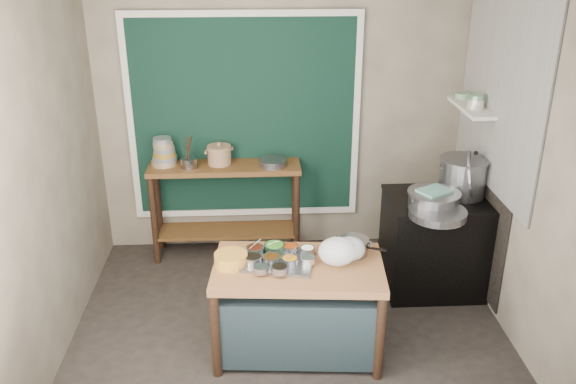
{
  "coord_description": "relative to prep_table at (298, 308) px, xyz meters",
  "views": [
    {
      "loc": [
        -0.24,
        -4.19,
        3.01
      ],
      "look_at": [
        0.0,
        0.25,
        1.1
      ],
      "focal_mm": 38.0,
      "sensor_mm": 36.0,
      "label": 1
    }
  ],
  "objects": [
    {
      "name": "wide_bowl",
      "position": [
        -0.14,
        1.53,
        0.61
      ],
      "size": [
        0.29,
        0.29,
        0.07
      ],
      "primitive_type": "cylinder",
      "rotation": [
        0.0,
        0.0,
        0.12
      ],
      "color": "gray",
      "rests_on": "back_counter"
    },
    {
      "name": "bowl_stack",
      "position": [
        -1.17,
        1.61,
        0.69
      ],
      "size": [
        0.24,
        0.24,
        0.27
      ],
      "color": "tan",
      "rests_on": "back_counter"
    },
    {
      "name": "soot_patch",
      "position": [
        1.69,
        0.95,
        0.32
      ],
      "size": [
        0.01,
        1.3,
        1.3
      ],
      "primitive_type": "cube",
      "color": "black",
      "rests_on": "right_wall"
    },
    {
      "name": "right_wall",
      "position": [
        1.71,
        0.3,
        1.02
      ],
      "size": [
        0.02,
        3.0,
        2.8
      ],
      "primitive_type": "cube",
      "color": "gray",
      "rests_on": "floor"
    },
    {
      "name": "yellow_basin",
      "position": [
        -0.49,
        0.02,
        0.42
      ],
      "size": [
        0.31,
        0.31,
        0.09
      ],
      "primitive_type": "cylinder",
      "rotation": [
        0.0,
        0.0,
        -0.33
      ],
      "color": "#BE8528",
      "rests_on": "prep_table"
    },
    {
      "name": "left_wall",
      "position": [
        -1.81,
        0.3,
        1.02
      ],
      "size": [
        0.02,
        3.0,
        2.8
      ],
      "primitive_type": "cube",
      "color": "gray",
      "rests_on": "floor"
    },
    {
      "name": "condiment_bowls",
      "position": [
        -0.16,
        0.05,
        0.42
      ],
      "size": [
        0.54,
        0.45,
        0.06
      ],
      "color": "gray",
      "rests_on": "condiment_tray"
    },
    {
      "name": "wall_shelf",
      "position": [
        1.58,
        1.15,
        1.23
      ],
      "size": [
        0.22,
        0.7,
        0.03
      ],
      "primitive_type": "cube",
      "color": "beige",
      "rests_on": "right_wall"
    },
    {
      "name": "saucepan",
      "position": [
        0.43,
        0.14,
        0.44
      ],
      "size": [
        0.31,
        0.31,
        0.13
      ],
      "primitive_type": null,
      "rotation": [
        0.0,
        0.0,
        -0.41
      ],
      "color": "gray",
      "rests_on": "prep_table"
    },
    {
      "name": "shallow_pan",
      "position": [
        1.16,
        0.48,
        0.54
      ],
      "size": [
        0.49,
        0.49,
        0.06
      ],
      "primitive_type": "cylinder",
      "rotation": [
        0.0,
        0.0,
        0.05
      ],
      "color": "gray",
      "rests_on": "stove_top"
    },
    {
      "name": "back_wall",
      "position": [
        -0.05,
        1.81,
        1.02
      ],
      "size": [
        3.5,
        0.02,
        2.8
      ],
      "primitive_type": "cube",
      "color": "gray",
      "rests_on": "floor"
    },
    {
      "name": "shelf_bowl_green",
      "position": [
        1.58,
        1.41,
        1.27
      ],
      "size": [
        0.17,
        0.17,
        0.05
      ],
      "primitive_type": "cylinder",
      "rotation": [
        0.0,
        0.0,
        -0.28
      ],
      "color": "gray",
      "rests_on": "wall_shelf"
    },
    {
      "name": "plastic_bag_b",
      "position": [
        0.38,
        0.06,
        0.46
      ],
      "size": [
        0.26,
        0.22,
        0.18
      ],
      "primitive_type": "ellipsoid",
      "rotation": [
        0.0,
        0.0,
        0.09
      ],
      "color": "white",
      "rests_on": "prep_table"
    },
    {
      "name": "utensil_cup",
      "position": [
        -0.93,
        1.53,
        0.62
      ],
      "size": [
        0.17,
        0.17,
        0.1
      ],
      "primitive_type": "cylinder",
      "rotation": [
        0.0,
        0.0,
        -0.07
      ],
      "color": "gray",
      "rests_on": "back_counter"
    },
    {
      "name": "prep_table",
      "position": [
        0.0,
        0.0,
        0.0
      ],
      "size": [
        1.3,
        0.82,
        0.75
      ],
      "primitive_type": "cube",
      "rotation": [
        0.0,
        0.0,
        -0.08
      ],
      "color": "brown",
      "rests_on": "floor"
    },
    {
      "name": "stock_pot",
      "position": [
        1.49,
        0.91,
        0.67
      ],
      "size": [
        0.51,
        0.51,
        0.33
      ],
      "primitive_type": null,
      "rotation": [
        0.0,
        0.0,
        0.22
      ],
      "color": "gray",
      "rests_on": "stove_top"
    },
    {
      "name": "tile_panel",
      "position": [
        1.69,
        0.85,
        1.48
      ],
      "size": [
        0.02,
        1.7,
        1.7
      ],
      "primitive_type": "cube",
      "color": "#B2B2AA",
      "rests_on": "right_wall"
    },
    {
      "name": "green_cloth",
      "position": [
        1.17,
        0.66,
        0.66
      ],
      "size": [
        0.32,
        0.3,
        0.02
      ],
      "primitive_type": "cube",
      "rotation": [
        0.0,
        0.0,
        0.51
      ],
      "color": "slate",
      "rests_on": "steamer"
    },
    {
      "name": "curtain_frame",
      "position": [
        -0.4,
        1.76,
        0.98
      ],
      "size": [
        2.22,
        0.03,
        2.02
      ],
      "primitive_type": null,
      "color": "beige",
      "rests_on": "back_wall"
    },
    {
      "name": "pot_lid",
      "position": [
        1.54,
        0.87,
        0.71
      ],
      "size": [
        0.25,
        0.43,
        0.42
      ],
      "primitive_type": "cylinder",
      "rotation": [
        0.0,
        1.36,
        -0.37
      ],
      "color": "gray",
      "rests_on": "stove_top"
    },
    {
      "name": "steamer",
      "position": [
        1.17,
        0.66,
        0.58
      ],
      "size": [
        0.59,
        0.59,
        0.15
      ],
      "primitive_type": null,
      "rotation": [
        0.0,
        0.0,
        0.42
      ],
      "color": "gray",
      "rests_on": "stove_top"
    },
    {
      "name": "plastic_bag_a",
      "position": [
        0.28,
        -0.0,
        0.48
      ],
      "size": [
        0.35,
        0.33,
        0.21
      ],
      "primitive_type": "ellipsoid",
      "rotation": [
        0.0,
        0.0,
        -0.38
      ],
      "color": "white",
      "rests_on": "prep_table"
    },
    {
      "name": "condiment_tray",
      "position": [
        -0.15,
        0.03,
        0.39
      ],
      "size": [
        0.58,
        0.47,
        0.02
      ],
      "primitive_type": "cube",
      "rotation": [
        0.0,
        0.0,
        -0.22
      ],
      "color": "gray",
      "rests_on": "prep_table"
    },
    {
      "name": "stove_block",
      "position": [
        1.3,
        0.85,
        0.05
      ],
      "size": [
        0.9,
        0.68,
        0.85
      ],
      "primitive_type": "cube",
      "color": "black",
      "rests_on": "floor"
    },
    {
      "name": "curtain_panel",
      "position": [
        -0.4,
        1.77,
        0.98
      ],
      "size": [
        2.1,
        0.02,
        1.9
      ],
      "primitive_type": "cube",
      "color": "black",
      "rests_on": "back_wall"
    },
    {
      "name": "shelf_bowl_stack",
      "position": [
        1.58,
        1.07,
        1.29
      ],
      "size": [
        0.15,
        0.15,
        0.12
      ],
      "color": "silver",
      "rests_on": "wall_shelf"
    },
    {
      "name": "ceramic_crock",
      "position": [
        -0.65,
        1.61,
        0.66
      ],
      "size": [
        0.31,
        0.31,
        0.16
      ],
      "primitive_type": null,
      "rotation": [
        0.0,
        0.0,
        0.38
      ],
      "color": "#896A4B",
      "rests_on": "back_counter"
    },
    {
      "name": "floor",
      "position": [
        -0.05,
        0.3,
        -0.39
      ],
      "size": [
        3.5,
        3.0,
        0.02
      ],
      "primitive_type": "cube",
      "color": "#2C2621",
      "rests_on": "ground"
    },
    {
      "name": "stove_top",
      "position": [
        1.3,
        0.85,
        0.49
      ],
      "size": [
        0.92,
        0.69,
        0.03
      ],
      "primitive_type": "cube",
      "color": "black",
      "rests_on": "stove_block"
    },
    {
      "name": "back_counter",
      "position": [
        -0.6,
        1.58,
        0.1
      ],
      "size": [
        1.45,
        0.4,
        0.95
      ],
      "primitive_type": "cube",
      "color": "brown",
      "rests_on": "floor"
    }
  ]
}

